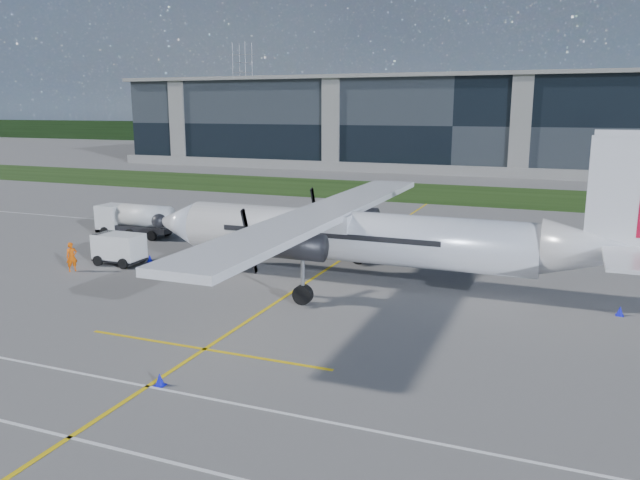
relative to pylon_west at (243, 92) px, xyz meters
name	(u,v)px	position (x,y,z in m)	size (l,w,h in m)	color
ground	(402,201)	(80.00, -110.00, -15.00)	(400.00, 400.00, 0.00)	#615F5C
grass_strip	(418,192)	(80.00, -102.00, -14.98)	(400.00, 18.00, 0.04)	black
terminal_building	(463,125)	(80.00, -70.00, -7.50)	(120.00, 20.00, 15.00)	black
tree_line	(500,137)	(80.00, -10.00, -12.00)	(400.00, 6.00, 6.00)	black
pylon_west	(243,92)	(0.00, 0.00, 0.00)	(9.00, 4.60, 30.00)	gray
yellow_taxiway_centerline	(333,265)	(83.00, -140.00, -14.99)	(0.20, 70.00, 0.01)	yellow
white_lane_line	(0,420)	(80.00, -164.00, -14.99)	(90.00, 0.15, 0.01)	white
turboprop_aircraft	(370,208)	(86.68, -143.79, -10.34)	(29.93, 31.03, 9.31)	silver
fuel_tanker_truck	(131,220)	(64.21, -137.07, -13.68)	(7.07, 2.30, 2.65)	silver
baggage_tug	(119,249)	(69.55, -145.08, -13.97)	(3.44, 2.06, 2.06)	silver
ground_crew_person	(72,255)	(67.97, -147.74, -13.92)	(0.88, 0.63, 2.17)	#F25907
safety_cone_portwing	(160,379)	(83.39, -159.75, -14.75)	(0.36, 0.36, 0.50)	#0B0DBE
safety_cone_stbdwing	(393,232)	(84.05, -128.82, -14.75)	(0.36, 0.36, 0.50)	#0B0DBE
safety_cone_tail	(620,311)	(100.11, -144.32, -14.75)	(0.36, 0.36, 0.50)	#0B0DBE
safety_cone_nose_port	(159,264)	(72.53, -144.89, -14.75)	(0.36, 0.36, 0.50)	#0B0DBE
safety_cone_fwd	(150,258)	(71.05, -143.84, -14.75)	(0.36, 0.36, 0.50)	#0B0DBE
safety_cone_nose_stbd	(191,256)	(73.35, -142.27, -14.75)	(0.36, 0.36, 0.50)	#0B0DBE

